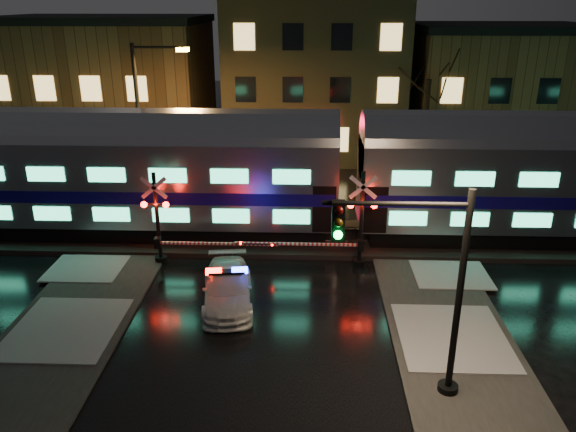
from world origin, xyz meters
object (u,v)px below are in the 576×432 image
at_px(police_car, 227,288).
at_px(streetlight, 145,117).
at_px(crossing_signal_right, 352,229).
at_px(crossing_signal_left, 166,228).
at_px(traffic_light, 423,292).

height_order(police_car, streetlight, streetlight).
bearing_deg(streetlight, police_car, -61.19).
height_order(crossing_signal_right, streetlight, streetlight).
distance_m(crossing_signal_left, traffic_light, 12.20).
xyz_separation_m(crossing_signal_right, traffic_light, (1.25, -8.10, 1.55)).
relative_size(crossing_signal_right, traffic_light, 0.96).
distance_m(police_car, crossing_signal_right, 5.84).
xyz_separation_m(traffic_light, streetlight, (-11.45, 14.79, 1.67)).
bearing_deg(traffic_light, streetlight, 142.13).
relative_size(traffic_light, streetlight, 0.72).
bearing_deg(streetlight, crossing_signal_left, -69.76).
distance_m(police_car, crossing_signal_left, 4.49).
relative_size(crossing_signal_right, crossing_signal_left, 1.04).
bearing_deg(police_car, streetlight, 111.36).
bearing_deg(traffic_light, police_car, 155.23).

